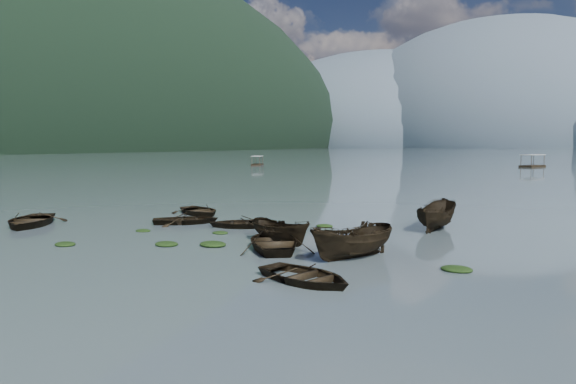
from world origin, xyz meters
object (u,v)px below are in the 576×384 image
at_px(rowboat_0, 30,226).
at_px(pontoon_left, 257,165).
at_px(rowboat_3, 274,248).
at_px(pontoon_centre, 532,167).

xyz_separation_m(rowboat_0, pontoon_left, (-32.89, 83.64, 0.00)).
relative_size(rowboat_3, pontoon_centre, 0.72).
bearing_deg(rowboat_3, rowboat_0, -30.87).
relative_size(rowboat_3, pontoon_left, 0.89).
height_order(rowboat_3, pontoon_left, pontoon_left).
bearing_deg(pontoon_centre, pontoon_left, -138.37).
height_order(rowboat_3, pontoon_centre, pontoon_centre).
height_order(pontoon_left, pontoon_centre, pontoon_centre).
relative_size(pontoon_left, pontoon_centre, 0.81).
bearing_deg(rowboat_0, pontoon_centre, 42.32).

